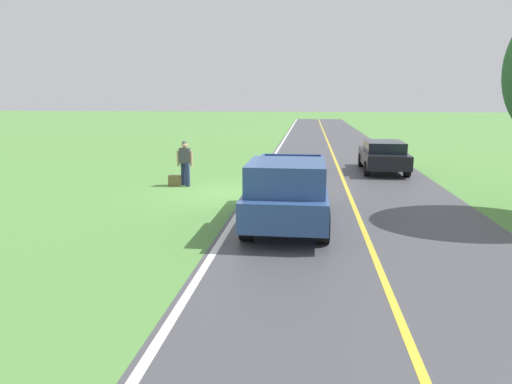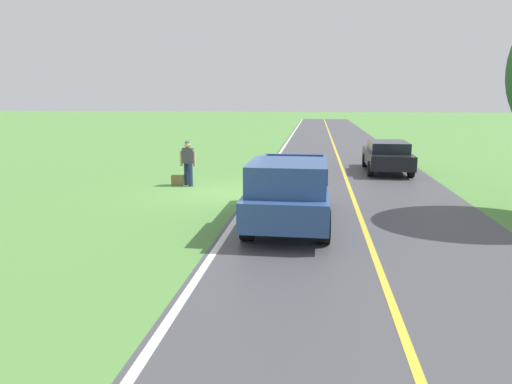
# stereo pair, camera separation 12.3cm
# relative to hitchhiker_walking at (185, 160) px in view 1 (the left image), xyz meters

# --- Properties ---
(ground_plane) EXTENTS (200.00, 200.00, 0.00)m
(ground_plane) POSITION_rel_hitchhiker_walking_xyz_m (-1.72, 1.16, -0.98)
(ground_plane) COLOR #568E42
(road_surface) EXTENTS (7.30, 120.00, 0.00)m
(road_surface) POSITION_rel_hitchhiker_walking_xyz_m (-6.15, 1.16, -0.98)
(road_surface) COLOR #47474C
(road_surface) RESTS_ON ground
(lane_edge_line) EXTENTS (0.16, 117.60, 0.00)m
(lane_edge_line) POSITION_rel_hitchhiker_walking_xyz_m (-2.68, 1.16, -0.98)
(lane_edge_line) COLOR silver
(lane_edge_line) RESTS_ON ground
(lane_centre_line) EXTENTS (0.14, 117.60, 0.00)m
(lane_centre_line) POSITION_rel_hitchhiker_walking_xyz_m (-6.15, 1.16, -0.98)
(lane_centre_line) COLOR gold
(lane_centre_line) RESTS_ON ground
(hitchhiker_walking) EXTENTS (0.62, 0.51, 1.75)m
(hitchhiker_walking) POSITION_rel_hitchhiker_walking_xyz_m (0.00, 0.00, 0.00)
(hitchhiker_walking) COLOR navy
(hitchhiker_walking) RESTS_ON ground
(suitcase_carried) EXTENTS (0.47, 0.21, 0.41)m
(suitcase_carried) POSITION_rel_hitchhiker_walking_xyz_m (0.42, 0.09, -0.78)
(suitcase_carried) COLOR brown
(suitcase_carried) RESTS_ON ground
(pickup_truck_passing) EXTENTS (2.12, 5.41, 1.82)m
(pickup_truck_passing) POSITION_rel_hitchhiker_walking_xyz_m (-4.18, 5.14, -0.01)
(pickup_truck_passing) COLOR #2D4C84
(pickup_truck_passing) RESTS_ON ground
(sedan_near_oncoming) EXTENTS (1.99, 4.43, 1.41)m
(sedan_near_oncoming) POSITION_rel_hitchhiker_walking_xyz_m (-8.10, -4.43, -0.23)
(sedan_near_oncoming) COLOR black
(sedan_near_oncoming) RESTS_ON ground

